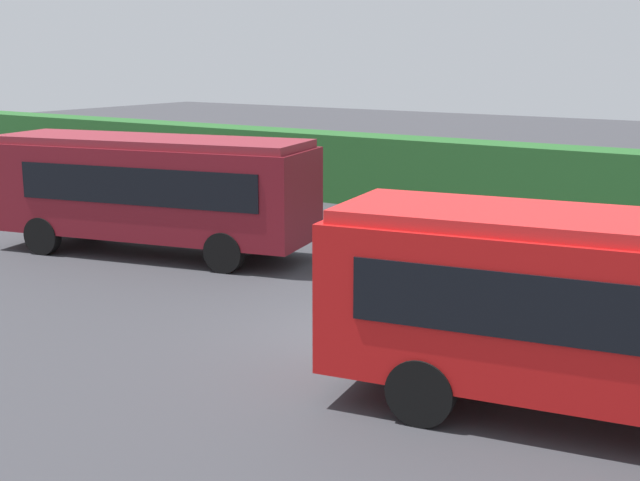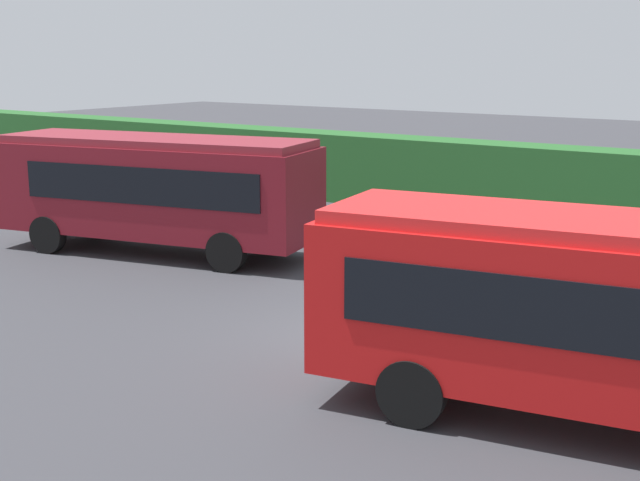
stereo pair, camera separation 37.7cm
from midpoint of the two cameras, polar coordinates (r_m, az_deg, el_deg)
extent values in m
plane|color=#38383D|center=(16.41, 2.37, -6.15)|extent=(111.21, 111.21, 0.00)
cube|color=maroon|center=(22.88, -11.55, 3.33)|extent=(8.94, 4.35, 2.32)
cube|color=maroon|center=(22.72, -11.69, 6.47)|extent=(8.65, 4.10, 0.20)
cube|color=black|center=(21.63, -12.70, 3.51)|extent=(6.55, 1.53, 0.93)
cube|color=black|center=(23.75, -9.33, 4.43)|extent=(6.55, 1.53, 0.93)
cube|color=black|center=(25.41, -19.84, 4.37)|extent=(0.50, 2.01, 0.97)
cube|color=silver|center=(25.33, -19.96, 5.93)|extent=(0.35, 1.35, 0.28)
cylinder|color=black|center=(23.74, -18.35, 0.31)|extent=(1.04, 0.50, 1.00)
cylinder|color=black|center=(25.51, -15.11, 1.32)|extent=(1.04, 0.50, 1.00)
cylinder|color=black|center=(20.81, -6.90, -0.79)|extent=(1.04, 0.50, 1.00)
cylinder|color=black|center=(22.81, -4.20, 0.44)|extent=(1.04, 0.50, 1.00)
sphere|color=silver|center=(25.08, -20.70, 1.69)|extent=(0.22, 0.22, 0.22)
sphere|color=silver|center=(26.10, -18.71, 2.23)|extent=(0.22, 0.22, 0.22)
cube|color=red|center=(12.60, 19.29, -4.64)|extent=(8.96, 3.84, 2.26)
cube|color=black|center=(13.72, 18.59, -2.05)|extent=(6.67, 1.19, 0.90)
cube|color=black|center=(11.39, 17.33, -4.87)|extent=(6.67, 1.19, 0.90)
cylinder|color=black|center=(14.42, 8.61, -6.84)|extent=(1.03, 0.45, 1.00)
cylinder|color=black|center=(12.45, 5.83, -9.94)|extent=(1.03, 0.45, 1.00)
cube|color=#255B26|center=(27.20, 16.22, 3.40)|extent=(67.60, 1.63, 2.38)
camera|label=1|loc=(0.19, -90.59, -0.13)|focal=48.27mm
camera|label=2|loc=(0.19, 89.41, 0.13)|focal=48.27mm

